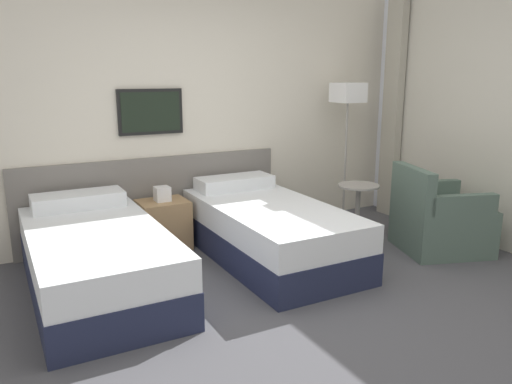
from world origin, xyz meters
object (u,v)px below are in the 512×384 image
Objects in this scene: bed_near_window at (269,230)px; side_table at (358,202)px; bed_near_door at (97,259)px; nightstand at (164,224)px; armchair at (439,222)px; floor_lamp at (348,102)px.

bed_near_window is 1.09m from side_table.
bed_near_door is 3.15× the size of nightstand.
bed_near_door is at bearing 97.59° from armchair.
bed_near_door reaches higher than side_table.
armchair is (2.32, -1.32, 0.04)m from nightstand.
nightstand is at bearing 160.07° from side_table.
bed_near_door is 1.00× the size of bed_near_window.
bed_near_door is at bearing -168.27° from floor_lamp.
bed_near_window is at bearing 0.00° from bed_near_door.
side_table is (1.08, 0.05, 0.13)m from bed_near_window.
side_table is at bearing 1.06° from bed_near_door.
bed_near_window is at bearing 87.43° from armchair.
nightstand is 1.98m from side_table.
side_table is (2.63, 0.05, 0.13)m from bed_near_door.
floor_lamp is (1.33, 0.60, 1.10)m from bed_near_window.
bed_near_window reaches higher than nightstand.
floor_lamp is at bearing 28.90° from armchair.
bed_near_window is (1.55, 0.00, 0.00)m from bed_near_door.
armchair reaches higher than bed_near_window.
nightstand is 2.67m from armchair.
nightstand is 0.65× the size of armchair.
bed_near_door is at bearing 180.00° from bed_near_window.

